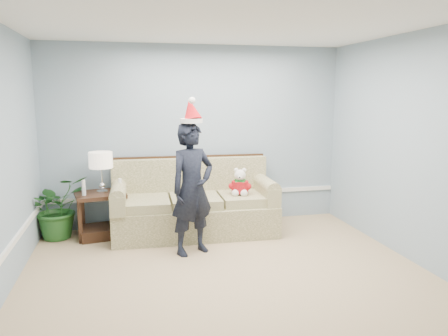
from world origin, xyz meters
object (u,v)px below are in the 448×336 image
table_lamp (101,162)px  side_table (101,220)px  sofa (194,207)px  houseplant (57,207)px  man (192,189)px  teddy_bear (240,185)px

table_lamp → side_table: bearing=179.6°
sofa → table_lamp: 1.44m
side_table → houseplant: houseplant is taller
side_table → houseplant: (-0.58, 0.10, 0.19)m
side_table → man: size_ratio=0.45×
sofa → teddy_bear: sofa is taller
houseplant → man: man is taller
table_lamp → teddy_bear: (1.91, -0.25, -0.36)m
table_lamp → houseplant: size_ratio=0.65×
houseplant → teddy_bear: (2.52, -0.35, 0.27)m
houseplant → teddy_bear: 2.56m
man → table_lamp: bearing=116.6°
side_table → man: bearing=-37.7°
sofa → side_table: 1.30m
side_table → man: man is taller
sofa → teddy_bear: (0.64, -0.17, 0.32)m
side_table → teddy_bear: teddy_bear is taller
side_table → table_lamp: (0.03, -0.00, 0.82)m
sofa → houseplant: (-1.88, 0.18, 0.05)m
side_table → teddy_bear: (1.94, -0.25, 0.46)m
table_lamp → sofa: bearing=-3.6°
teddy_bear → side_table: bearing=-169.8°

